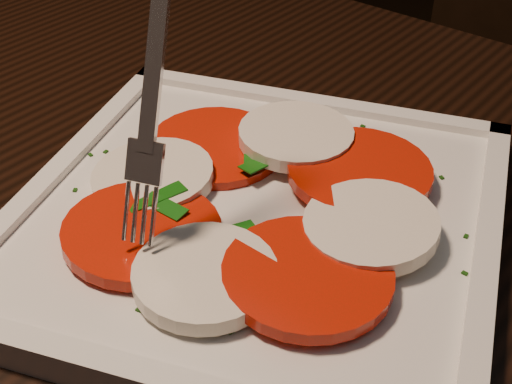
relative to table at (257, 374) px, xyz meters
The scene contains 4 objects.
table is the anchor object (origin of this frame).
plate 0.11m from the table, 124.35° to the left, with size 0.30×0.30×0.01m, color white.
caprese_salad 0.13m from the table, 124.37° to the left, with size 0.27×0.25×0.02m.
fork 0.23m from the table, behind, with size 0.03×0.08×0.18m, color white, non-canonical shape.
Camera 1 is at (0.04, -0.42, 1.05)m, focal length 50.00 mm.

